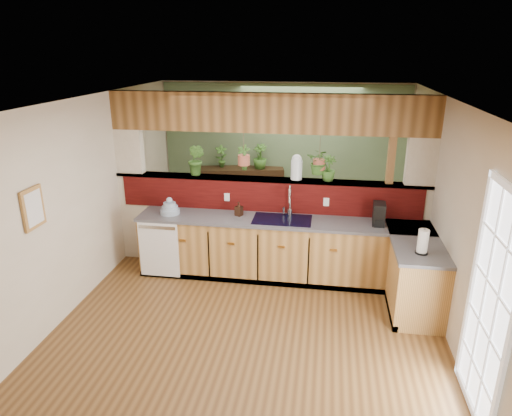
% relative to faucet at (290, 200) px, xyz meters
% --- Properties ---
extents(ground, '(4.60, 7.00, 0.01)m').
position_rel_faucet_xyz_m(ground, '(-0.33, -1.13, -1.15)').
color(ground, brown).
rests_on(ground, ground).
extents(ceiling, '(4.60, 7.00, 0.01)m').
position_rel_faucet_xyz_m(ceiling, '(-0.33, -1.13, 1.45)').
color(ceiling, brown).
rests_on(ceiling, ground).
extents(wall_back, '(4.60, 0.02, 2.60)m').
position_rel_faucet_xyz_m(wall_back, '(-0.33, 2.37, 0.15)').
color(wall_back, beige).
rests_on(wall_back, ground).
extents(wall_left, '(0.02, 7.00, 2.60)m').
position_rel_faucet_xyz_m(wall_left, '(-2.63, -1.13, 0.15)').
color(wall_left, beige).
rests_on(wall_left, ground).
extents(wall_right, '(0.02, 7.00, 2.60)m').
position_rel_faucet_xyz_m(wall_right, '(1.97, -1.13, 0.15)').
color(wall_right, beige).
rests_on(wall_right, ground).
extents(pass_through_partition, '(4.60, 0.21, 2.60)m').
position_rel_faucet_xyz_m(pass_through_partition, '(-0.31, 0.22, 0.04)').
color(pass_through_partition, beige).
rests_on(pass_through_partition, ground).
extents(pass_through_ledge, '(4.60, 0.21, 0.04)m').
position_rel_faucet_xyz_m(pass_through_ledge, '(-0.33, 0.22, 0.22)').
color(pass_through_ledge, brown).
rests_on(pass_through_ledge, ground).
extents(header_beam, '(4.60, 0.15, 0.55)m').
position_rel_faucet_xyz_m(header_beam, '(-0.33, 0.22, 1.18)').
color(header_beam, brown).
rests_on(header_beam, ground).
extents(sage_backwall, '(4.55, 0.02, 2.55)m').
position_rel_faucet_xyz_m(sage_backwall, '(-0.33, 2.35, 0.15)').
color(sage_backwall, '#556E4B').
rests_on(sage_backwall, ground).
extents(countertop, '(4.14, 1.52, 0.90)m').
position_rel_faucet_xyz_m(countertop, '(0.50, -0.26, -0.70)').
color(countertop, olive).
rests_on(countertop, ground).
extents(dishwasher, '(0.58, 0.03, 0.82)m').
position_rel_faucet_xyz_m(dishwasher, '(-1.81, -0.47, -0.69)').
color(dishwasher, white).
rests_on(dishwasher, ground).
extents(navy_sink, '(0.82, 0.50, 0.18)m').
position_rel_faucet_xyz_m(navy_sink, '(-0.08, -0.16, -0.33)').
color(navy_sink, black).
rests_on(navy_sink, countertop).
extents(french_door, '(0.06, 1.02, 2.16)m').
position_rel_faucet_xyz_m(french_door, '(1.94, -2.43, -0.10)').
color(french_door, white).
rests_on(french_door, ground).
extents(framed_print, '(0.04, 0.35, 0.45)m').
position_rel_faucet_xyz_m(framed_print, '(-2.61, -1.93, 0.40)').
color(framed_print, olive).
rests_on(framed_print, wall_left).
extents(faucet, '(0.20, 0.20, 0.47)m').
position_rel_faucet_xyz_m(faucet, '(0.00, 0.00, 0.00)').
color(faucet, '#B7B7B2').
rests_on(faucet, countertop).
extents(dish_stack, '(0.29, 0.29, 0.25)m').
position_rel_faucet_xyz_m(dish_stack, '(-1.72, -0.17, -0.17)').
color(dish_stack, '#90A4BA').
rests_on(dish_stack, countertop).
extents(soap_dispenser, '(0.12, 0.12, 0.21)m').
position_rel_faucet_xyz_m(soap_dispenser, '(-0.72, -0.09, -0.15)').
color(soap_dispenser, '#351F13').
rests_on(soap_dispenser, countertop).
extents(coffee_maker, '(0.16, 0.27, 0.30)m').
position_rel_faucet_xyz_m(coffee_maker, '(1.23, -0.14, -0.11)').
color(coffee_maker, black).
rests_on(coffee_maker, countertop).
extents(paper_towel, '(0.15, 0.15, 0.32)m').
position_rel_faucet_xyz_m(paper_towel, '(1.65, -1.01, -0.11)').
color(paper_towel, black).
rests_on(paper_towel, countertop).
extents(glass_jar, '(0.16, 0.16, 0.36)m').
position_rel_faucet_xyz_m(glass_jar, '(0.07, 0.22, 0.42)').
color(glass_jar, silver).
rests_on(glass_jar, pass_through_ledge).
extents(ledge_plant_left, '(0.32, 0.29, 0.47)m').
position_rel_faucet_xyz_m(ledge_plant_left, '(-1.41, 0.22, 0.47)').
color(ledge_plant_left, '#30591E').
rests_on(ledge_plant_left, pass_through_ledge).
extents(ledge_plant_right, '(0.27, 0.27, 0.36)m').
position_rel_faucet_xyz_m(ledge_plant_right, '(0.52, 0.22, 0.42)').
color(ledge_plant_right, '#30591E').
rests_on(ledge_plant_right, pass_through_ledge).
extents(hanging_plant_a, '(0.21, 0.17, 0.48)m').
position_rel_faucet_xyz_m(hanging_plant_a, '(-0.69, 0.22, 0.65)').
color(hanging_plant_a, brown).
rests_on(hanging_plant_a, header_beam).
extents(hanging_plant_b, '(0.41, 0.39, 0.50)m').
position_rel_faucet_xyz_m(hanging_plant_b, '(0.39, 0.22, 0.67)').
color(hanging_plant_b, brown).
rests_on(hanging_plant_b, header_beam).
extents(shelving_console, '(1.65, 0.75, 1.06)m').
position_rel_faucet_xyz_m(shelving_console, '(-1.10, 2.12, -0.65)').
color(shelving_console, black).
rests_on(shelving_console, ground).
extents(shelf_plant_a, '(0.26, 0.21, 0.42)m').
position_rel_faucet_xyz_m(shelf_plant_a, '(-1.48, 2.12, 0.09)').
color(shelf_plant_a, '#30591E').
rests_on(shelf_plant_a, shelving_console).
extents(shelf_plant_b, '(0.32, 0.32, 0.46)m').
position_rel_faucet_xyz_m(shelf_plant_b, '(-0.74, 2.12, 0.12)').
color(shelf_plant_b, '#30591E').
rests_on(shelf_plant_b, shelving_console).
extents(floor_plant, '(0.91, 0.86, 0.80)m').
position_rel_faucet_xyz_m(floor_plant, '(0.54, 0.95, -0.75)').
color(floor_plant, '#30591E').
rests_on(floor_plant, ground).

